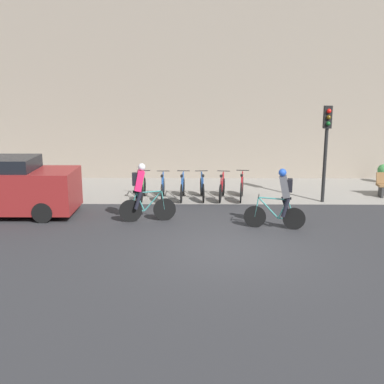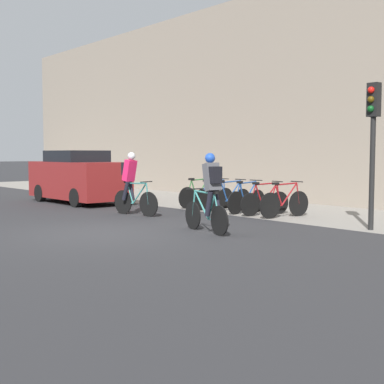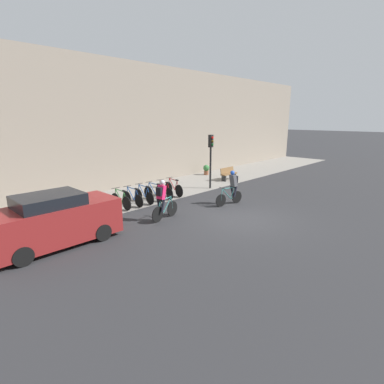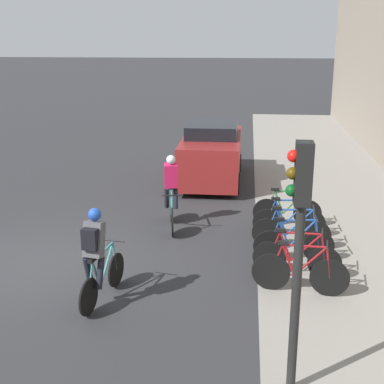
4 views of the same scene
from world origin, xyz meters
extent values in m
plane|color=#2B2B2D|center=(0.00, 0.00, 0.00)|extent=(200.00, 200.00, 0.00)
cube|color=gray|center=(0.00, 6.75, 0.00)|extent=(44.00, 4.50, 0.01)
cube|color=gray|center=(0.00, 9.30, 3.87)|extent=(44.00, 0.60, 7.73)
cylinder|color=black|center=(-1.83, 2.55, 0.35)|extent=(0.69, 0.15, 0.69)
cylinder|color=black|center=(-2.85, 2.37, 0.35)|extent=(0.69, 0.15, 0.69)
cylinder|color=teal|center=(-2.18, 2.49, 0.63)|extent=(0.56, 0.14, 0.62)
cylinder|color=teal|center=(-2.55, 2.43, 0.61)|extent=(0.27, 0.08, 0.58)
cylinder|color=teal|center=(-2.29, 2.47, 0.91)|extent=(0.76, 0.17, 0.07)
cylinder|color=teal|center=(-2.65, 2.41, 0.34)|extent=(0.41, 0.10, 0.05)
cylinder|color=teal|center=(-2.76, 2.39, 0.62)|extent=(0.22, 0.07, 0.56)
cylinder|color=teal|center=(-1.87, 2.54, 0.64)|extent=(0.12, 0.06, 0.59)
cylinder|color=black|center=(-1.92, 2.53, 0.97)|extent=(0.11, 0.46, 0.03)
cube|color=black|center=(-2.67, 2.41, 0.94)|extent=(0.21, 0.11, 0.06)
cube|color=#EA1E56|center=(-2.57, 2.42, 1.27)|extent=(0.37, 0.37, 0.63)
sphere|color=silver|center=(-2.49, 2.44, 1.68)|extent=(0.25, 0.25, 0.22)
cylinder|color=black|center=(-2.60, 2.31, 0.69)|extent=(0.29, 0.15, 0.56)
cylinder|color=black|center=(-2.63, 2.52, 0.69)|extent=(0.25, 0.15, 0.56)
cube|color=black|center=(-2.70, 2.40, 1.32)|extent=(0.18, 0.28, 0.36)
cylinder|color=black|center=(0.83, 1.87, 0.32)|extent=(0.64, 0.15, 0.64)
cylinder|color=black|center=(1.93, 1.67, 0.32)|extent=(0.64, 0.15, 0.64)
cylinder|color=teal|center=(1.20, 1.80, 0.60)|extent=(0.61, 0.15, 0.62)
cylinder|color=teal|center=(1.61, 1.73, 0.59)|extent=(0.28, 0.09, 0.58)
cylinder|color=teal|center=(1.32, 1.78, 0.89)|extent=(0.82, 0.19, 0.07)
cylinder|color=teal|center=(1.71, 1.71, 0.31)|extent=(0.45, 0.11, 0.05)
cylinder|color=teal|center=(1.83, 1.69, 0.60)|extent=(0.23, 0.07, 0.56)
cylinder|color=teal|center=(0.88, 1.86, 0.61)|extent=(0.13, 0.06, 0.59)
cylinder|color=black|center=(0.92, 1.85, 0.94)|extent=(0.11, 0.46, 0.03)
cube|color=black|center=(1.73, 1.70, 0.91)|extent=(0.21, 0.11, 0.06)
cube|color=#4C4C51|center=(1.63, 1.72, 1.24)|extent=(0.37, 0.37, 0.63)
sphere|color=#1E47AD|center=(1.55, 1.74, 1.65)|extent=(0.26, 0.26, 0.22)
cylinder|color=black|center=(1.70, 1.82, 0.67)|extent=(0.29, 0.16, 0.56)
cylinder|color=black|center=(1.66, 1.60, 0.67)|extent=(0.26, 0.15, 0.56)
cube|color=black|center=(1.77, 1.70, 1.29)|extent=(0.18, 0.28, 0.36)
cylinder|color=black|center=(-2.79, 5.73, 0.34)|extent=(0.04, 0.69, 0.69)
cylinder|color=black|center=(-2.78, 4.75, 0.34)|extent=(0.04, 0.69, 0.69)
cylinder|color=#2D6B33|center=(-2.78, 5.40, 0.62)|extent=(0.04, 0.54, 0.62)
cylinder|color=#2D6B33|center=(-2.78, 5.04, 0.61)|extent=(0.04, 0.25, 0.58)
cylinder|color=#2D6B33|center=(-2.78, 5.29, 0.91)|extent=(0.04, 0.73, 0.07)
cylinder|color=#2D6B33|center=(-2.78, 4.95, 0.33)|extent=(0.03, 0.39, 0.05)
cylinder|color=#2D6B33|center=(-2.78, 4.84, 0.62)|extent=(0.03, 0.21, 0.56)
cylinder|color=#2D6B33|center=(-2.79, 5.69, 0.63)|extent=(0.04, 0.11, 0.58)
cylinder|color=black|center=(-2.79, 5.66, 0.96)|extent=(0.46, 0.03, 0.03)
cube|color=black|center=(-2.78, 4.93, 0.93)|extent=(0.08, 0.20, 0.06)
cylinder|color=black|center=(-2.08, 5.76, 0.33)|extent=(0.04, 0.65, 0.65)
cylinder|color=black|center=(-2.07, 4.73, 0.33)|extent=(0.04, 0.65, 0.65)
cylinder|color=#1E478C|center=(-2.08, 5.41, 0.61)|extent=(0.04, 0.56, 0.62)
cylinder|color=#1E478C|center=(-2.07, 5.03, 0.59)|extent=(0.04, 0.26, 0.58)
cylinder|color=#1E478C|center=(-2.08, 5.29, 0.89)|extent=(0.05, 0.76, 0.07)
cylinder|color=#1E478C|center=(-2.07, 4.93, 0.32)|extent=(0.03, 0.41, 0.05)
cylinder|color=#1E478C|center=(-2.07, 4.82, 0.60)|extent=(0.03, 0.22, 0.56)
cylinder|color=#1E478C|center=(-2.08, 5.72, 0.62)|extent=(0.04, 0.12, 0.59)
cylinder|color=black|center=(-2.08, 5.67, 0.95)|extent=(0.46, 0.03, 0.03)
cube|color=black|center=(-2.07, 4.91, 0.92)|extent=(0.08, 0.20, 0.06)
cylinder|color=black|center=(-1.34, 5.77, 0.33)|extent=(0.07, 0.66, 0.66)
cylinder|color=black|center=(-1.39, 4.71, 0.33)|extent=(0.07, 0.66, 0.66)
cylinder|color=#1E478C|center=(-1.36, 5.41, 0.61)|extent=(0.07, 0.58, 0.62)
cylinder|color=#1E478C|center=(-1.38, 5.02, 0.60)|extent=(0.05, 0.27, 0.58)
cylinder|color=#1E478C|center=(-1.36, 5.30, 0.90)|extent=(0.08, 0.78, 0.07)
cylinder|color=#1E478C|center=(-1.38, 4.93, 0.32)|extent=(0.05, 0.43, 0.05)
cylinder|color=#1E478C|center=(-1.39, 4.81, 0.61)|extent=(0.04, 0.22, 0.56)
cylinder|color=#1E478C|center=(-1.34, 5.73, 0.62)|extent=(0.04, 0.12, 0.59)
cylinder|color=black|center=(-1.34, 5.69, 0.95)|extent=(0.46, 0.05, 0.03)
cube|color=black|center=(-1.38, 4.90, 0.92)|extent=(0.09, 0.20, 0.06)
cylinder|color=black|center=(-0.69, 5.74, 0.33)|extent=(0.08, 0.67, 0.67)
cylinder|color=black|center=(-0.63, 4.74, 0.33)|extent=(0.08, 0.67, 0.67)
cylinder|color=#1E478C|center=(-0.67, 5.40, 0.62)|extent=(0.08, 0.55, 0.62)
cylinder|color=#1E478C|center=(-0.64, 5.03, 0.60)|extent=(0.06, 0.26, 0.58)
cylinder|color=#1E478C|center=(-0.66, 5.29, 0.90)|extent=(0.09, 0.75, 0.07)
cylinder|color=#1E478C|center=(-0.64, 4.94, 0.33)|extent=(0.06, 0.40, 0.05)
cylinder|color=#1E478C|center=(-0.63, 4.83, 0.61)|extent=(0.05, 0.21, 0.56)
cylinder|color=#1E478C|center=(-0.69, 5.70, 0.62)|extent=(0.04, 0.12, 0.58)
cylinder|color=black|center=(-0.68, 5.66, 0.95)|extent=(0.46, 0.06, 0.03)
cube|color=black|center=(-0.64, 4.92, 0.92)|extent=(0.09, 0.20, 0.06)
cylinder|color=black|center=(0.14, 5.76, 0.33)|extent=(0.14, 0.65, 0.66)
cylinder|color=black|center=(-0.03, 4.72, 0.33)|extent=(0.14, 0.65, 0.66)
cylinder|color=maroon|center=(0.08, 5.41, 0.61)|extent=(0.13, 0.58, 0.62)
cylinder|color=maroon|center=(0.02, 5.02, 0.60)|extent=(0.08, 0.27, 0.58)
cylinder|color=maroon|center=(0.06, 5.29, 0.89)|extent=(0.16, 0.78, 0.07)
cylinder|color=maroon|center=(0.00, 4.93, 0.32)|extent=(0.10, 0.42, 0.05)
cylinder|color=maroon|center=(-0.02, 4.82, 0.60)|extent=(0.07, 0.22, 0.56)
cylinder|color=maroon|center=(0.13, 5.72, 0.62)|extent=(0.05, 0.12, 0.59)
cylinder|color=black|center=(0.12, 5.68, 0.95)|extent=(0.46, 0.10, 0.03)
cube|color=black|center=(0.00, 4.91, 0.92)|extent=(0.11, 0.21, 0.06)
cylinder|color=black|center=(0.83, 5.76, 0.35)|extent=(0.14, 0.71, 0.71)
cylinder|color=black|center=(0.68, 4.73, 0.35)|extent=(0.14, 0.71, 0.71)
cylinder|color=maroon|center=(0.78, 5.41, 0.63)|extent=(0.12, 0.57, 0.62)
cylinder|color=maroon|center=(0.73, 5.03, 0.62)|extent=(0.08, 0.27, 0.58)
cylinder|color=maroon|center=(0.77, 5.29, 0.92)|extent=(0.15, 0.77, 0.07)
cylinder|color=maroon|center=(0.71, 4.93, 0.34)|extent=(0.09, 0.42, 0.05)
cylinder|color=maroon|center=(0.70, 4.82, 0.63)|extent=(0.06, 0.22, 0.56)
cylinder|color=maroon|center=(0.83, 5.72, 0.64)|extent=(0.05, 0.12, 0.59)
cylinder|color=black|center=(0.82, 5.68, 0.97)|extent=(0.46, 0.09, 0.03)
cube|color=black|center=(0.71, 4.91, 0.94)|extent=(0.11, 0.21, 0.06)
cylinder|color=black|center=(3.57, 4.89, 1.67)|extent=(0.12, 0.12, 3.34)
cube|color=black|center=(3.57, 4.89, 2.96)|extent=(0.26, 0.20, 0.76)
sphere|color=red|center=(3.57, 4.77, 3.17)|extent=(0.15, 0.15, 0.15)
sphere|color=#4C380A|center=(3.57, 4.77, 2.96)|extent=(0.15, 0.15, 0.15)
sphere|color=#0C4719|center=(3.57, 4.77, 2.75)|extent=(0.15, 0.15, 0.15)
cube|color=brown|center=(6.47, 5.59, 0.45)|extent=(1.47, 0.40, 0.08)
cube|color=brown|center=(6.47, 5.77, 0.69)|extent=(1.47, 0.12, 0.40)
cube|color=#2D2D2D|center=(5.88, 5.59, 0.23)|extent=(0.08, 0.36, 0.45)
cube|color=#2D2D2D|center=(7.05, 5.59, 0.23)|extent=(0.08, 0.36, 0.45)
cube|color=maroon|center=(-6.81, 3.12, 0.81)|extent=(4.30, 1.78, 1.27)
cube|color=black|center=(-6.92, 3.12, 1.65)|extent=(2.06, 1.57, 0.40)
cylinder|color=black|center=(-5.48, 2.30, 0.31)|extent=(0.62, 0.20, 0.62)
cylinder|color=black|center=(-5.48, 3.94, 0.31)|extent=(0.62, 0.20, 0.62)
cylinder|color=black|center=(-8.15, 2.30, 0.31)|extent=(0.62, 0.20, 0.62)
cylinder|color=black|center=(-8.15, 3.94, 0.31)|extent=(0.62, 0.20, 0.62)
cylinder|color=brown|center=(6.89, 8.11, 0.16)|extent=(0.36, 0.36, 0.32)
sphere|color=#387A3D|center=(6.89, 8.11, 0.54)|extent=(0.48, 0.48, 0.48)
camera|label=1|loc=(-0.87, -11.55, 4.21)|focal=45.00mm
camera|label=2|loc=(10.10, -6.15, 1.76)|focal=50.00mm
camera|label=3|loc=(-10.59, -7.05, 4.33)|focal=28.00mm
camera|label=4|loc=(9.74, 4.22, 4.53)|focal=50.00mm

